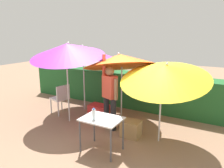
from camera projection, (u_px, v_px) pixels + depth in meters
name	position (u px, v px, depth m)	size (l,w,h in m)	color
ground_plane	(106.00, 128.00, 5.63)	(24.00, 24.00, 0.00)	#937056
hedge_row	(136.00, 90.00, 7.09)	(8.00, 0.70, 1.12)	#23602D
umbrella_rainbow	(83.00, 52.00, 6.53)	(2.09, 2.10, 2.05)	silver
umbrella_orange	(164.00, 72.00, 4.56)	(1.91, 1.93, 2.02)	silver
umbrella_yellow	(120.00, 60.00, 5.85)	(2.10, 2.03, 2.20)	silver
umbrella_navy	(67.00, 50.00, 5.59)	(1.95, 1.95, 2.35)	silver
person_vendor	(110.00, 93.00, 5.39)	(0.54, 0.34, 1.88)	black
chair_plastic	(61.00, 97.00, 6.49)	(0.53, 0.53, 0.89)	silver
cooler_box	(99.00, 112.00, 6.15)	(0.54, 0.37, 0.42)	red
crate_cardboard	(131.00, 129.00, 5.12)	(0.43, 0.36, 0.39)	#9E7A4C
folding_table	(102.00, 122.00, 4.41)	(0.80, 0.60, 0.72)	#4C4C51
bottle_water	(94.00, 114.00, 4.29)	(0.07, 0.07, 0.24)	silver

